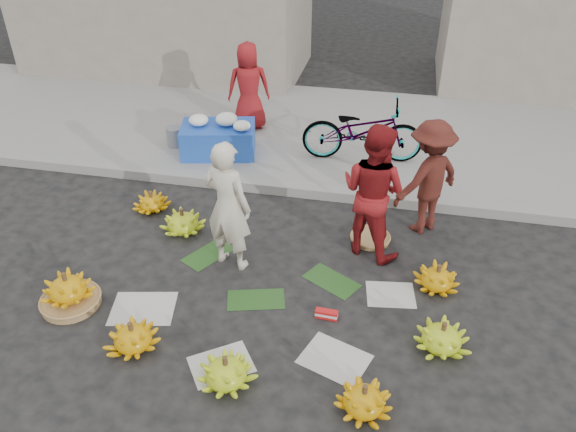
% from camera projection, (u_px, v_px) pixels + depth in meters
% --- Properties ---
extents(ground, '(80.00, 80.00, 0.00)m').
position_uv_depth(ground, '(269.00, 290.00, 6.54)').
color(ground, black).
rests_on(ground, ground).
extents(curb, '(40.00, 0.25, 0.15)m').
position_uv_depth(curb, '(303.00, 190.00, 8.30)').
color(curb, gray).
rests_on(curb, ground).
extents(sidewalk, '(40.00, 4.00, 0.12)m').
position_uv_depth(sidewalk, '(324.00, 131.00, 10.02)').
color(sidewalk, gray).
rests_on(sidewalk, ground).
extents(newspaper_scatter, '(3.20, 1.80, 0.00)m').
position_uv_depth(newspaper_scatter, '(251.00, 339.00, 5.89)').
color(newspaper_scatter, silver).
rests_on(newspaper_scatter, ground).
extents(banana_leaves, '(2.00, 1.00, 0.00)m').
position_uv_depth(banana_leaves, '(264.00, 277.00, 6.72)').
color(banana_leaves, '#1C4416').
rests_on(banana_leaves, ground).
extents(banana_bunch_0, '(0.65, 0.65, 0.45)m').
position_uv_depth(banana_bunch_0, '(68.00, 292.00, 6.22)').
color(banana_bunch_0, olive).
rests_on(banana_bunch_0, ground).
extents(banana_bunch_1, '(0.64, 0.64, 0.34)m').
position_uv_depth(banana_bunch_1, '(133.00, 337.00, 5.71)').
color(banana_bunch_1, '#E0A30B').
rests_on(banana_bunch_1, ground).
extents(banana_bunch_2, '(0.61, 0.61, 0.35)m').
position_uv_depth(banana_bunch_2, '(226.00, 372.00, 5.32)').
color(banana_bunch_2, '#94BB1A').
rests_on(banana_bunch_2, ground).
extents(banana_bunch_3, '(0.56, 0.56, 0.33)m').
position_uv_depth(banana_bunch_3, '(364.00, 400.00, 5.06)').
color(banana_bunch_3, '#E0A30B').
rests_on(banana_bunch_3, ground).
extents(banana_bunch_4, '(0.70, 0.70, 0.35)m').
position_uv_depth(banana_bunch_4, '(442.00, 337.00, 5.69)').
color(banana_bunch_4, '#94BB1A').
rests_on(banana_bunch_4, ground).
extents(banana_bunch_5, '(0.53, 0.53, 0.33)m').
position_uv_depth(banana_bunch_5, '(437.00, 278.00, 6.49)').
color(banana_bunch_5, '#E0A30B').
rests_on(banana_bunch_5, ground).
extents(banana_bunch_6, '(0.60, 0.60, 0.36)m').
position_uv_depth(banana_bunch_6, '(183.00, 222.00, 7.43)').
color(banana_bunch_6, '#94BB1A').
rests_on(banana_bunch_6, ground).
extents(banana_bunch_7, '(0.55, 0.55, 0.30)m').
position_uv_depth(banana_bunch_7, '(152.00, 202.00, 7.90)').
color(banana_bunch_7, '#E0A30B').
rests_on(banana_bunch_7, ground).
extents(basket_spare, '(0.63, 0.63, 0.06)m').
position_uv_depth(basket_spare, '(370.00, 238.00, 7.35)').
color(basket_spare, olive).
rests_on(basket_spare, ground).
extents(incense_stack, '(0.25, 0.09, 0.10)m').
position_uv_depth(incense_stack, '(327.00, 314.00, 6.12)').
color(incense_stack, red).
rests_on(incense_stack, ground).
extents(vendor_cream, '(0.69, 0.55, 1.65)m').
position_uv_depth(vendor_cream, '(228.00, 206.00, 6.51)').
color(vendor_cream, beige).
rests_on(vendor_cream, ground).
extents(vendor_red, '(1.05, 0.97, 1.73)m').
position_uv_depth(vendor_red, '(373.00, 191.00, 6.72)').
color(vendor_red, maroon).
rests_on(vendor_red, ground).
extents(man_striped, '(1.13, 1.11, 1.56)m').
position_uv_depth(man_striped, '(428.00, 178.00, 7.17)').
color(man_striped, maroon).
rests_on(man_striped, ground).
extents(flower_table, '(1.29, 0.95, 0.68)m').
position_uv_depth(flower_table, '(219.00, 137.00, 9.03)').
color(flower_table, '#1B45B3').
rests_on(flower_table, sidewalk).
extents(grey_bucket, '(0.28, 0.28, 0.32)m').
position_uv_depth(grey_bucket, '(175.00, 137.00, 9.34)').
color(grey_bucket, slate).
rests_on(grey_bucket, sidewalk).
extents(flower_vendor, '(0.85, 0.69, 1.51)m').
position_uv_depth(flower_vendor, '(249.00, 87.00, 9.62)').
color(flower_vendor, maroon).
rests_on(flower_vendor, sidewalk).
extents(bicycle, '(0.84, 1.94, 0.99)m').
position_uv_depth(bicycle, '(362.00, 131.00, 8.74)').
color(bicycle, gray).
rests_on(bicycle, sidewalk).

